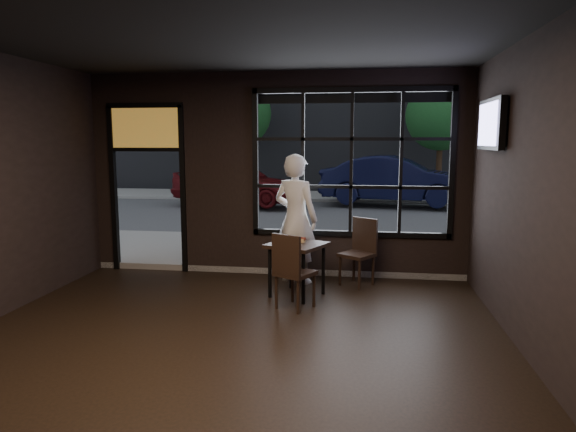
# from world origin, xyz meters

# --- Properties ---
(floor) EXTENTS (6.00, 7.00, 0.02)m
(floor) POSITION_xyz_m (0.00, 0.00, -0.01)
(floor) COLOR black
(floor) RESTS_ON ground
(ceiling) EXTENTS (6.00, 7.00, 0.02)m
(ceiling) POSITION_xyz_m (0.00, 0.00, 3.21)
(ceiling) COLOR black
(ceiling) RESTS_ON ground
(wall_right) EXTENTS (0.04, 7.00, 3.20)m
(wall_right) POSITION_xyz_m (3.00, 0.00, 1.60)
(wall_right) COLOR black
(wall_right) RESTS_ON ground
(window_frame) EXTENTS (3.06, 0.12, 2.28)m
(window_frame) POSITION_xyz_m (1.20, 3.50, 1.80)
(window_frame) COLOR black
(window_frame) RESTS_ON ground
(stained_transom) EXTENTS (1.20, 0.06, 0.70)m
(stained_transom) POSITION_xyz_m (-2.10, 3.50, 2.35)
(stained_transom) COLOR orange
(stained_transom) RESTS_ON ground
(street_asphalt) EXTENTS (60.00, 41.00, 0.04)m
(street_asphalt) POSITION_xyz_m (0.00, 24.00, -0.02)
(street_asphalt) COLOR #545456
(street_asphalt) RESTS_ON ground
(building_across) EXTENTS (28.00, 12.00, 15.00)m
(building_across) POSITION_xyz_m (0.00, 23.00, 7.50)
(building_across) COLOR #5B5956
(building_across) RESTS_ON ground
(cafe_table) EXTENTS (0.92, 0.92, 0.75)m
(cafe_table) POSITION_xyz_m (0.50, 2.40, 0.37)
(cafe_table) COLOR black
(cafe_table) RESTS_ON floor
(chair_near) EXTENTS (0.58, 0.58, 0.99)m
(chair_near) POSITION_xyz_m (0.54, 1.87, 0.49)
(chair_near) COLOR black
(chair_near) RESTS_ON floor
(chair_window) EXTENTS (0.60, 0.60, 1.00)m
(chair_window) POSITION_xyz_m (1.31, 3.04, 0.50)
(chair_window) COLOR black
(chair_window) RESTS_ON floor
(man) EXTENTS (0.84, 0.71, 1.95)m
(man) POSITION_xyz_m (0.39, 3.11, 0.98)
(man) COLOR white
(man) RESTS_ON floor
(hotdog) EXTENTS (0.22, 0.15, 0.06)m
(hotdog) POSITION_xyz_m (0.51, 2.50, 0.77)
(hotdog) COLOR tan
(hotdog) RESTS_ON cafe_table
(cup) EXTENTS (0.16, 0.16, 0.10)m
(cup) POSITION_xyz_m (0.36, 2.27, 0.79)
(cup) COLOR silver
(cup) RESTS_ON cafe_table
(tv) EXTENTS (0.12, 1.07, 0.62)m
(tv) POSITION_xyz_m (2.93, 2.22, 2.34)
(tv) COLOR black
(tv) RESTS_ON wall_right
(navy_car) EXTENTS (4.96, 2.43, 1.56)m
(navy_car) POSITION_xyz_m (2.46, 12.47, 0.88)
(navy_car) COLOR black
(navy_car) RESTS_ON street_asphalt
(maroon_car) EXTENTS (4.42, 2.45, 1.42)m
(maroon_car) POSITION_xyz_m (-2.64, 11.75, 0.81)
(maroon_car) COLOR #580D10
(maroon_car) RESTS_ON street_asphalt
(tree_left) EXTENTS (2.65, 2.65, 4.52)m
(tree_left) POSITION_xyz_m (-3.39, 15.03, 3.18)
(tree_left) COLOR #332114
(tree_left) RESTS_ON street_asphalt
(tree_right) EXTENTS (2.52, 2.52, 4.30)m
(tree_right) POSITION_xyz_m (4.17, 14.86, 3.03)
(tree_right) COLOR #332114
(tree_right) RESTS_ON street_asphalt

